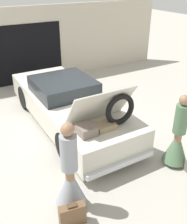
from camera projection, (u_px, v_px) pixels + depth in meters
ground_plane at (70, 122)px, 7.55m from camera, size 40.00×40.00×0.00m
garage_wall_back at (25, 46)px, 9.77m from camera, size 12.00×0.14×2.80m
car at (69, 105)px, 7.28m from camera, size 1.81×5.11×1.71m
person_left at (70, 178)px, 4.58m from camera, size 0.56×0.56×1.76m
person_right at (177, 140)px, 5.67m from camera, size 0.54×0.54×1.68m
suitcase_beside_left_person at (72, 215)px, 4.42m from camera, size 0.47×0.22×0.44m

